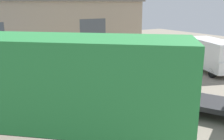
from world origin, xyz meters
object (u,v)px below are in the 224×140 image
object	(u,v)px
traffic_cone	(185,78)
delivery_van_white	(212,55)
gravel_pile	(155,48)
container_trailer_green	(4,81)
oil_drum	(134,93)

from	to	relation	value
traffic_cone	delivery_van_white	bearing A→B (deg)	11.06
gravel_pile	delivery_van_white	bearing A→B (deg)	-91.64
container_trailer_green	delivery_van_white	world-z (taller)	container_trailer_green
container_trailer_green	oil_drum	world-z (taller)	container_trailer_green
delivery_van_white	gravel_pile	bearing A→B (deg)	-160.47
container_trailer_green	traffic_cone	xyz separation A→B (m)	(12.09, 2.64, -2.42)
gravel_pile	oil_drum	xyz separation A→B (m)	(-9.15, -8.53, -0.47)
oil_drum	traffic_cone	world-z (taller)	oil_drum
gravel_pile	oil_drum	size ratio (longest dim) A/B	3.80
delivery_van_white	traffic_cone	distance (m)	4.03
gravel_pile	oil_drum	world-z (taller)	gravel_pile
traffic_cone	container_trailer_green	bearing A→B (deg)	-167.69
container_trailer_green	traffic_cone	distance (m)	12.61
delivery_van_white	traffic_cone	world-z (taller)	delivery_van_white
delivery_van_white	oil_drum	size ratio (longest dim) A/B	6.29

